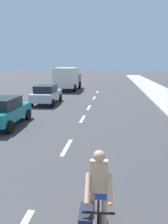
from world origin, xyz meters
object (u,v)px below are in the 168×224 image
Objects in this scene: parked_car_silver at (46,94)px; delivery_truck at (68,78)px; parked_car_teal at (4,111)px; cyclist at (96,200)px.

parked_car_silver is 9.62m from delivery_truck.
delivery_truck reaches higher than parked_car_teal.
delivery_truck reaches higher than cyclist.
cyclist reaches higher than parked_car_teal.
delivery_truck is at bearing -80.42° from cyclist.
parked_car_teal is (-5.56, 7.28, 0.00)m from cyclist.
cyclist is at bearing -54.72° from parked_car_teal.
delivery_truck reaches higher than parked_car_silver.
parked_car_teal and parked_car_silver have the same top height.
parked_car_teal is at bearing -90.35° from delivery_truck.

